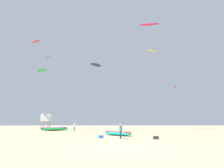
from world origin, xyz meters
name	(u,v)px	position (x,y,z in m)	size (l,w,h in m)	color
ground_plane	(119,147)	(0.00, 0.00, 0.00)	(120.00, 120.00, 0.00)	beige
person_foreground	(121,130)	(0.63, 6.48, 0.96)	(0.37, 0.53, 1.65)	navy
person_midground	(74,126)	(-7.37, 20.78, 0.97)	(0.38, 0.50, 1.67)	teal
kite_grounded_near	(118,134)	(0.54, 10.39, 0.27)	(4.37, 4.04, 0.59)	#19B29E
kite_grounded_mid	(54,129)	(-11.69, 22.25, 0.32)	(5.63, 3.76, 0.66)	green
lifeguard_tower	(47,116)	(-15.12, 26.82, 3.05)	(2.30, 2.30, 4.15)	#8C704C
cooler_box	(101,137)	(-1.63, 7.00, 0.16)	(0.56, 0.36, 0.32)	blue
gear_bag	(156,138)	(4.52, 5.75, 0.16)	(0.56, 0.36, 0.32)	#2D2D33
kite_aloft_0	(36,41)	(-16.14, 19.80, 18.56)	(2.64, 2.13, 0.51)	red
kite_aloft_1	(47,57)	(-18.87, 34.21, 20.62)	(2.61, 2.71, 0.68)	purple
kite_aloft_2	(42,70)	(-17.39, 27.34, 14.42)	(3.25, 2.05, 0.67)	green
kite_aloft_3	(152,51)	(10.01, 24.36, 18.70)	(2.88, 1.81, 0.46)	yellow
kite_aloft_4	(96,65)	(-3.55, 23.48, 14.65)	(2.75, 2.35, 0.72)	#2D2D33
kite_aloft_5	(175,87)	(15.70, 26.12, 10.09)	(1.73, 1.90, 0.50)	red
kite_aloft_6	(149,24)	(8.85, 21.57, 24.11)	(4.59, 2.07, 0.99)	red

